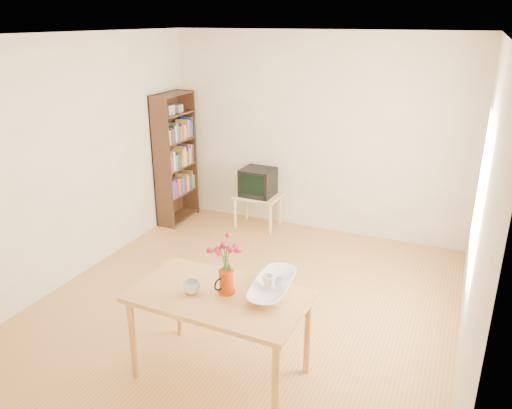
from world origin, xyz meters
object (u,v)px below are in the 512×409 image
at_px(mug, 192,287).
at_px(television, 258,181).
at_px(table, 220,304).
at_px(bowl, 273,266).
at_px(pitcher, 226,282).

distance_m(mug, television, 3.13).
bearing_deg(table, bowl, 34.75).
distance_m(table, bowl, 0.50).
height_order(pitcher, television, pitcher).
distance_m(pitcher, television, 3.10).
xyz_separation_m(bowl, television, (-1.30, 2.75, -0.30)).
xyz_separation_m(mug, bowl, (0.55, 0.29, 0.15)).
xyz_separation_m(table, mug, (-0.20, -0.07, 0.14)).
distance_m(bowl, television, 3.06).
bearing_deg(mug, pitcher, -178.10).
distance_m(table, pitcher, 0.18).
relative_size(mug, bowl, 0.30).
distance_m(pitcher, mug, 0.27).
height_order(table, television, television).
xyz_separation_m(table, television, (-0.96, 2.97, -0.01)).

